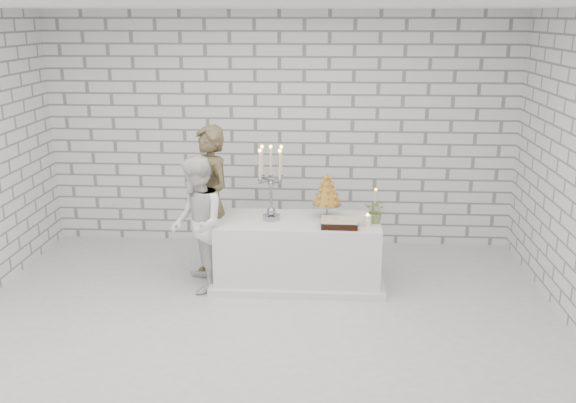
% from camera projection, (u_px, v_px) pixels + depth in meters
% --- Properties ---
extents(ground, '(6.00, 5.00, 0.01)m').
position_uv_depth(ground, '(261.00, 329.00, 6.13)').
color(ground, silver).
rests_on(ground, ground).
extents(ceiling, '(6.00, 5.00, 0.01)m').
position_uv_depth(ceiling, '(257.00, 6.00, 5.28)').
color(ceiling, white).
rests_on(ceiling, ground).
extents(wall_back, '(6.00, 0.01, 3.00)m').
position_uv_depth(wall_back, '(280.00, 131.00, 8.10)').
color(wall_back, white).
rests_on(wall_back, ground).
extents(wall_front, '(6.00, 0.01, 3.00)m').
position_uv_depth(wall_front, '(209.00, 298.00, 3.31)').
color(wall_front, white).
rests_on(wall_front, ground).
extents(cake_table, '(1.80, 0.80, 0.75)m').
position_uv_depth(cake_table, '(298.00, 252.00, 7.09)').
color(cake_table, white).
rests_on(cake_table, ground).
extents(groom, '(0.73, 0.77, 1.77)m').
position_uv_depth(groom, '(210.00, 203.00, 7.16)').
color(groom, '#3E3320').
rests_on(groom, ground).
extents(bride, '(0.74, 0.85, 1.50)m').
position_uv_depth(bride, '(197.00, 224.00, 6.83)').
color(bride, white).
rests_on(bride, ground).
extents(candelabra, '(0.34, 0.34, 0.84)m').
position_uv_depth(candelabra, '(271.00, 183.00, 6.87)').
color(candelabra, '#95949E').
rests_on(candelabra, cake_table).
extents(croquembouche, '(0.38, 0.38, 0.51)m').
position_uv_depth(croquembouche, '(327.00, 195.00, 7.00)').
color(croquembouche, '#925C19').
rests_on(croquembouche, cake_table).
extents(chocolate_cake, '(0.39, 0.28, 0.08)m').
position_uv_depth(chocolate_cake, '(339.00, 223.00, 6.75)').
color(chocolate_cake, black).
rests_on(chocolate_cake, cake_table).
extents(pillar_candle, '(0.09, 0.09, 0.12)m').
position_uv_depth(pillar_candle, '(368.00, 221.00, 6.76)').
color(pillar_candle, white).
rests_on(pillar_candle, cake_table).
extents(extra_taper, '(0.06, 0.06, 0.32)m').
position_uv_depth(extra_taper, '(375.00, 204.00, 7.01)').
color(extra_taper, beige).
rests_on(extra_taper, cake_table).
extents(flowers, '(0.29, 0.27, 0.27)m').
position_uv_depth(flowers, '(376.00, 211.00, 6.86)').
color(flowers, '#58803A').
rests_on(flowers, cake_table).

